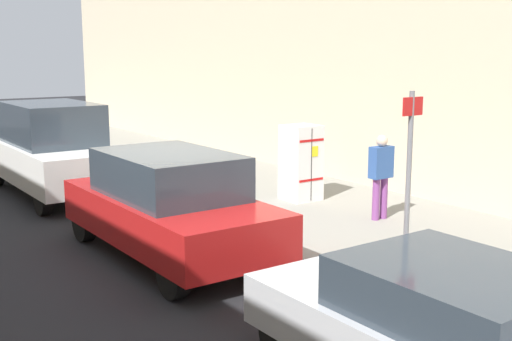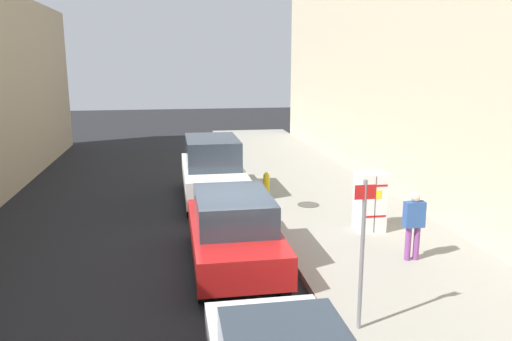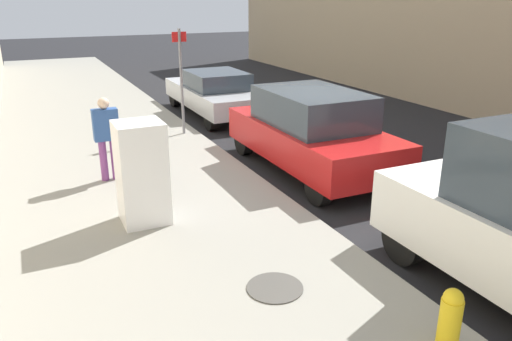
{
  "view_description": "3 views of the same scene",
  "coord_description": "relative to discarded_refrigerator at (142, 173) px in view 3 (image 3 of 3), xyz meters",
  "views": [
    {
      "loc": [
        4.63,
        9.13,
        3.28
      ],
      "look_at": [
        -2.45,
        -0.85,
        1.04
      ],
      "focal_mm": 45.0,
      "sensor_mm": 36.0,
      "label": 1
    },
    {
      "loc": [
        1.25,
        10.96,
        4.68
      ],
      "look_at": [
        -1.17,
        -3.25,
        1.53
      ],
      "focal_mm": 35.0,
      "sensor_mm": 36.0,
      "label": 2
    },
    {
      "loc": [
        -5.44,
        -8.64,
        3.58
      ],
      "look_at": [
        -1.95,
        -1.19,
        0.68
      ],
      "focal_mm": 35.0,
      "sensor_mm": 36.0,
      "label": 3
    }
  ],
  "objects": [
    {
      "name": "pedestrian_walking_far",
      "position": [
        -0.17,
        2.16,
        0.12
      ],
      "size": [
        0.47,
        0.22,
        1.61
      ],
      "rotation": [
        0.0,
        0.0,
        4.44
      ],
      "color": "#7A3D7F",
      "rests_on": "sidewalk_slab"
    },
    {
      "name": "discarded_refrigerator",
      "position": [
        0.0,
        0.0,
        0.0
      ],
      "size": [
        0.72,
        0.69,
        1.61
      ],
      "color": "white",
      "rests_on": "sidewalk_slab"
    },
    {
      "name": "parked_sedan_silver",
      "position": [
        3.9,
        7.16,
        -0.27
      ],
      "size": [
        1.8,
        4.7,
        1.38
      ],
      "color": "silver",
      "rests_on": "ground"
    },
    {
      "name": "fire_hydrant",
      "position": [
        2.02,
        -4.37,
        -0.43
      ],
      "size": [
        0.22,
        0.22,
        0.73
      ],
      "color": "gold",
      "rests_on": "sidewalk_slab"
    },
    {
      "name": "parked_suv_red",
      "position": [
        3.9,
        1.4,
        -0.1
      ],
      "size": [
        1.92,
        4.48,
        1.73
      ],
      "color": "red",
      "rests_on": "ground"
    },
    {
      "name": "sidewalk_slab",
      "position": [
        0.17,
        1.33,
        -0.89
      ],
      "size": [
        4.76,
        44.0,
        0.18
      ],
      "primitive_type": "cube",
      "color": "gray",
      "rests_on": "ground"
    },
    {
      "name": "manhole_cover",
      "position": [
        0.98,
        -2.62,
        -0.8
      ],
      "size": [
        0.7,
        0.7,
        0.02
      ],
      "primitive_type": "cylinder",
      "color": "#47443F",
      "rests_on": "sidewalk_slab"
    },
    {
      "name": "ground_plane",
      "position": [
        3.97,
        1.33,
        -0.98
      ],
      "size": [
        80.0,
        80.0,
        0.0
      ],
      "primitive_type": "plane",
      "color": "black"
    },
    {
      "name": "street_sign_post",
      "position": [
        2.16,
        4.86,
        0.67
      ],
      "size": [
        0.36,
        0.07,
        2.63
      ],
      "color": "slate",
      "rests_on": "sidewalk_slab"
    }
  ]
}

